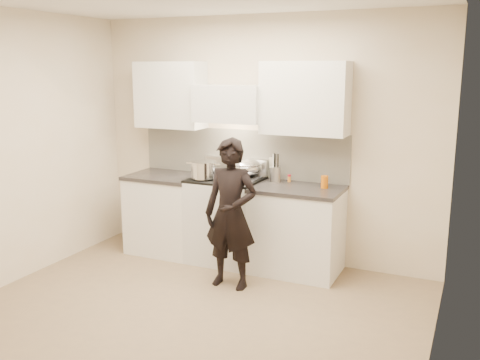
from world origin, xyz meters
The scene contains 11 objects.
ground_plane centered at (0.00, 0.00, 0.00)m, with size 4.00×4.00×0.00m, color #836B4E.
room_shell centered at (-0.06, 0.37, 1.60)m, with size 4.04×3.54×2.70m.
stove centered at (-0.30, 1.42, 0.47)m, with size 0.76×0.65×0.96m.
counter_right centered at (0.53, 1.43, 0.46)m, with size 0.92×0.67×0.92m.
counter_left centered at (-1.08, 1.43, 0.46)m, with size 0.82×0.67×0.92m.
wok centered at (-0.12, 1.57, 1.06)m, with size 0.37×0.45×0.30m.
stock_pot centered at (-0.50, 1.28, 1.05)m, with size 0.38×0.31×0.18m.
utensil_crock centered at (0.22, 1.58, 1.01)m, with size 0.12×0.12×0.31m.
spice_jar centered at (0.36, 1.64, 0.96)m, with size 0.04×0.04×0.08m.
oil_glass centered at (0.79, 1.50, 0.98)m, with size 0.07×0.07×0.13m.
person centered at (0.06, 0.79, 0.74)m, with size 0.54×0.36×1.48m, color black.
Camera 1 is at (2.20, -3.74, 2.14)m, focal length 40.00 mm.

